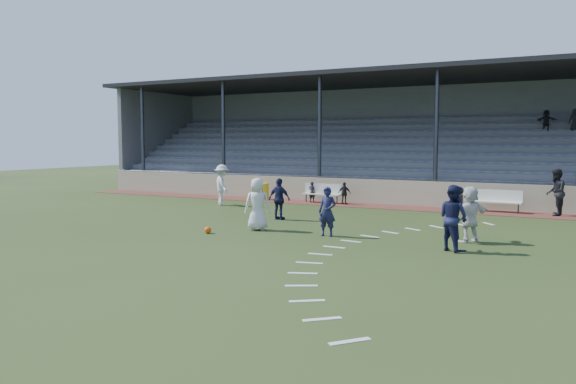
% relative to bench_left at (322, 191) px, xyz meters
% --- Properties ---
extents(ground, '(90.00, 90.00, 0.00)m').
position_rel_bench_left_xyz_m(ground, '(2.35, -10.61, -0.58)').
color(ground, '#263616').
rests_on(ground, ground).
extents(cinder_track, '(34.00, 2.00, 0.02)m').
position_rel_bench_left_xyz_m(cinder_track, '(2.35, -0.11, -0.57)').
color(cinder_track, '#542821').
rests_on(cinder_track, ground).
extents(retaining_wall, '(34.00, 0.18, 1.20)m').
position_rel_bench_left_xyz_m(retaining_wall, '(2.35, 0.94, 0.02)').
color(retaining_wall, '#B5AE8B').
rests_on(retaining_wall, ground).
extents(bench_left, '(2.01, 0.48, 0.95)m').
position_rel_bench_left_xyz_m(bench_left, '(0.00, 0.00, 0.00)').
color(bench_left, silver).
rests_on(bench_left, cinder_track).
extents(bench_right, '(2.02, 0.56, 0.95)m').
position_rel_bench_left_xyz_m(bench_right, '(8.28, 0.25, 0.00)').
color(bench_right, silver).
rests_on(bench_right, cinder_track).
extents(trash_bin, '(0.54, 0.54, 0.87)m').
position_rel_bench_left_xyz_m(trash_bin, '(-3.34, -0.11, -0.13)').
color(trash_bin, yellow).
rests_on(trash_bin, cinder_track).
extents(football, '(0.23, 0.23, 0.23)m').
position_rel_bench_left_xyz_m(football, '(0.47, -10.31, -0.47)').
color(football, '#E6500D').
rests_on(football, ground).
extents(player_white_lead, '(1.06, 0.98, 1.83)m').
position_rel_bench_left_xyz_m(player_white_lead, '(1.58, -8.92, 0.33)').
color(player_white_lead, silver).
rests_on(player_white_lead, ground).
extents(player_navy_lead, '(0.62, 0.43, 1.61)m').
position_rel_bench_left_xyz_m(player_navy_lead, '(4.23, -8.95, 0.22)').
color(player_navy_lead, '#15193C').
rests_on(player_navy_lead, ground).
extents(player_navy_mid, '(1.15, 1.09, 1.87)m').
position_rel_bench_left_xyz_m(player_navy_mid, '(8.35, -9.52, 0.35)').
color(player_navy_mid, '#15193C').
rests_on(player_navy_mid, ground).
extents(player_white_wing, '(1.44, 1.38, 1.97)m').
position_rel_bench_left_xyz_m(player_white_wing, '(-3.86, -3.18, 0.40)').
color(player_white_wing, silver).
rests_on(player_white_wing, ground).
extents(player_navy_wing, '(0.99, 0.48, 1.64)m').
position_rel_bench_left_xyz_m(player_navy_wing, '(0.99, -6.27, 0.24)').
color(player_navy_wing, '#15193C').
rests_on(player_navy_wing, ground).
extents(player_white_back, '(1.38, 1.58, 1.73)m').
position_rel_bench_left_xyz_m(player_white_back, '(8.51, -7.87, 0.28)').
color(player_white_back, silver).
rests_on(player_white_back, ground).
extents(official, '(0.77, 0.97, 1.94)m').
position_rel_bench_left_xyz_m(official, '(10.54, 0.02, 0.40)').
color(official, black).
rests_on(official, cinder_track).
extents(sub_left_near, '(0.40, 0.28, 1.03)m').
position_rel_bench_left_xyz_m(sub_left_near, '(-0.53, -0.09, -0.05)').
color(sub_left_near, black).
rests_on(sub_left_near, cinder_track).
extents(sub_left_far, '(0.65, 0.30, 1.08)m').
position_rel_bench_left_xyz_m(sub_left_far, '(1.28, -0.21, -0.02)').
color(sub_left_far, black).
rests_on(sub_left_far, cinder_track).
extents(sub_right, '(0.74, 0.57, 1.00)m').
position_rel_bench_left_xyz_m(sub_right, '(6.75, -0.09, -0.06)').
color(sub_right, black).
rests_on(sub_right, cinder_track).
extents(grandstand, '(34.60, 9.00, 6.61)m').
position_rel_bench_left_xyz_m(grandstand, '(2.35, 5.65, 1.62)').
color(grandstand, slate).
rests_on(grandstand, ground).
extents(penalty_arc, '(3.89, 14.63, 0.01)m').
position_rel_bench_left_xyz_m(penalty_arc, '(6.47, -10.61, -0.58)').
color(penalty_arc, silver).
rests_on(penalty_arc, ground).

